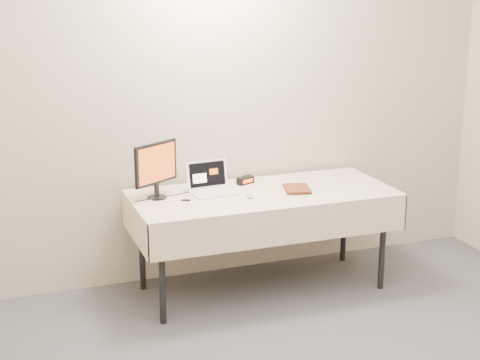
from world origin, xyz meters
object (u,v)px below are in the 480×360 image
object	(u,v)px
laptop	(211,185)
book	(285,175)
monitor	(156,166)
table	(263,200)

from	to	relation	value
laptop	book	distance (m)	0.53
laptop	book	xyz separation A→B (m)	(0.50, -0.14, 0.07)
monitor	book	distance (m)	0.92
laptop	monitor	bearing A→B (deg)	176.11
monitor	book	size ratio (longest dim) A/B	1.64
table	book	xyz separation A→B (m)	(0.16, -0.02, 0.18)
table	monitor	size ratio (longest dim) A/B	4.76
laptop	monitor	distance (m)	0.43
laptop	monitor	world-z (taller)	monitor
monitor	table	bearing A→B (deg)	-40.17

